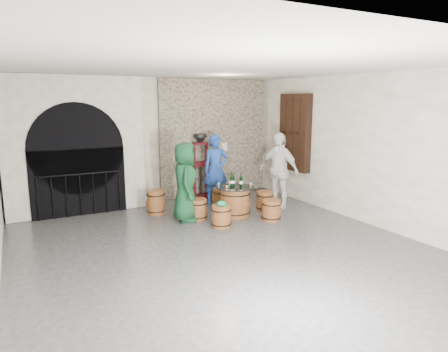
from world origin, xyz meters
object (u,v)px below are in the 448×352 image
wine_bottle_left (233,181)px  wine_bottle_center (241,181)px  barrel_stool_near_left (221,216)px  barrel_stool_right (265,201)px  barrel_stool_near_right (272,210)px  barrel_stool_far (221,197)px  person_green (185,182)px  barrel_table (235,201)px  side_barrel (156,202)px  wine_bottle_right (232,181)px  barrel_stool_left (198,209)px  person_white (278,171)px  corking_press (201,161)px  person_blue (216,170)px

wine_bottle_left → wine_bottle_center: 0.19m
wine_bottle_left → barrel_stool_near_left: bearing=-134.3°
barrel_stool_right → wine_bottle_center: bearing=-171.7°
barrel_stool_near_right → barrel_stool_near_left: bearing=175.4°
barrel_stool_far → person_green: size_ratio=0.27×
barrel_stool_right → wine_bottle_left: size_ratio=1.44×
barrel_table → person_green: (-1.15, 0.18, 0.54)m
side_barrel → wine_bottle_right: bearing=-30.0°
barrel_stool_near_left → wine_bottle_center: wine_bottle_center is taller
barrel_stool_near_left → side_barrel: size_ratio=0.81×
barrel_stool_left → person_white: bearing=-0.9°
barrel_stool_near_left → side_barrel: bearing=120.2°
barrel_table → side_barrel: barrel_table is taller
barrel_stool_left → corking_press: size_ratio=0.27×
barrel_stool_near_right → person_white: (0.73, 0.80, 0.71)m
person_white → wine_bottle_right: 1.32m
barrel_table → barrel_stool_left: (-0.87, 0.14, -0.11)m
barrel_stool_near_left → person_green: size_ratio=0.27×
barrel_stool_far → barrel_stool_left: bearing=-142.3°
barrel_stool_near_right → wine_bottle_left: size_ratio=1.44×
wine_bottle_left → corking_press: bearing=89.5°
barrel_stool_far → wine_bottle_center: bearing=-86.3°
person_green → wine_bottle_left: 1.15m
barrel_stool_near_right → person_blue: bearing=103.1°
wine_bottle_left → wine_bottle_center: size_ratio=1.00×
wine_bottle_center → person_green: bearing=170.4°
barrel_table → barrel_stool_right: 0.89m
barrel_stool_left → wine_bottle_right: size_ratio=1.44×
barrel_stool_far → person_green: bearing=-150.5°
wine_bottle_right → side_barrel: (-1.54, 0.89, -0.53)m
person_green → person_blue: (1.26, 1.01, 0.02)m
person_green → barrel_stool_far: bearing=-40.8°
person_white → wine_bottle_right: bearing=-110.0°
corking_press → side_barrel: bearing=-148.8°
barrel_stool_far → corking_press: size_ratio=0.27×
barrel_stool_near_left → wine_bottle_right: size_ratio=1.44×
barrel_table → wine_bottle_center: 0.50m
barrel_stool_near_left → side_barrel: 1.82m
barrel_stool_far → wine_bottle_center: (0.06, -0.91, 0.58)m
barrel_stool_near_right → side_barrel: size_ratio=0.81×
barrel_stool_right → person_blue: 1.51m
person_blue → side_barrel: 1.81m
wine_bottle_center → side_barrel: wine_bottle_center is taller
person_green → person_white: person_white is taller
wine_bottle_center → barrel_stool_far: bearing=93.7°
barrel_stool_right → wine_bottle_center: wine_bottle_center is taller
side_barrel → corking_press: (1.59, 0.94, 0.73)m
barrel_table → barrel_stool_far: (0.09, 0.88, -0.11)m
barrel_stool_near_left → corking_press: 2.71m
barrel_stool_far → person_white: 1.59m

